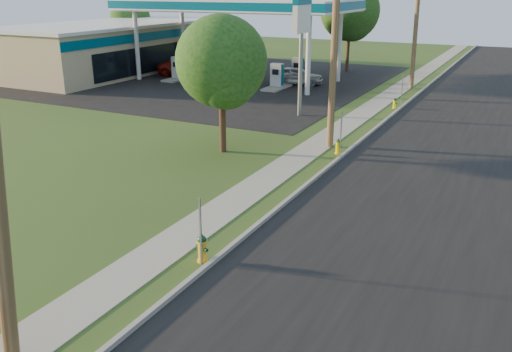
{
  "coord_description": "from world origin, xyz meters",
  "views": [
    {
      "loc": [
        7.69,
        -7.03,
        7.33
      ],
      "look_at": [
        0.0,
        8.0,
        1.4
      ],
      "focal_mm": 38.0,
      "sensor_mm": 36.0,
      "label": 1
    }
  ],
  "objects": [
    {
      "name": "fuel_pump_ne",
      "position": [
        -9.5,
        30.0,
        0.72
      ],
      "size": [
        1.2,
        3.2,
        1.9
      ],
      "color": "gray",
      "rests_on": "ground"
    },
    {
      "name": "sign_post_far",
      "position": [
        0.25,
        28.2,
        1.0
      ],
      "size": [
        0.05,
        0.04,
        2.0
      ],
      "primitive_type": "cube",
      "color": "gray",
      "rests_on": "ground"
    },
    {
      "name": "hydrant_mid",
      "position": [
        0.14,
        16.04,
        0.36
      ],
      "size": [
        0.38,
        0.34,
        0.74
      ],
      "color": "#FFD900",
      "rests_on": "ground"
    },
    {
      "name": "road",
      "position": [
        4.5,
        10.0,
        0.01
      ],
      "size": [
        8.0,
        120.0,
        0.02
      ],
      "primitive_type": "cube",
      "color": "black",
      "rests_on": "ground"
    },
    {
      "name": "utility_pole_mid",
      "position": [
        -0.6,
        17.0,
        4.95
      ],
      "size": [
        1.4,
        0.32,
        9.8
      ],
      "color": "brown",
      "rests_on": "ground"
    },
    {
      "name": "ground_plane",
      "position": [
        0.0,
        0.0,
        0.0
      ],
      "size": [
        140.0,
        140.0,
        0.0
      ],
      "primitive_type": "plane",
      "color": "#2E491E",
      "rests_on": "ground"
    },
    {
      "name": "fuel_pump_se",
      "position": [
        -9.5,
        34.0,
        0.72
      ],
      "size": [
        1.2,
        3.2,
        1.9
      ],
      "color": "gray",
      "rests_on": "ground"
    },
    {
      "name": "tree_back",
      "position": [
        -31.62,
        40.38,
        4.1
      ],
      "size": [
        4.2,
        4.2,
        6.36
      ],
      "color": "#332013",
      "rests_on": "ground"
    },
    {
      "name": "utility_pole_far",
      "position": [
        -0.6,
        35.0,
        4.8
      ],
      "size": [
        1.4,
        0.32,
        9.5
      ],
      "color": "brown",
      "rests_on": "ground"
    },
    {
      "name": "sign_post_near",
      "position": [
        0.25,
        4.2,
        1.0
      ],
      "size": [
        0.05,
        0.04,
        2.0
      ],
      "primitive_type": "cube",
      "color": "gray",
      "rests_on": "ground"
    },
    {
      "name": "curb",
      "position": [
        0.5,
        10.0,
        0.07
      ],
      "size": [
        0.15,
        120.0,
        0.15
      ],
      "primitive_type": "cube",
      "color": "gray",
      "rests_on": "ground"
    },
    {
      "name": "sign_post_mid",
      "position": [
        0.25,
        16.0,
        1.0
      ],
      "size": [
        0.05,
        0.04,
        2.0
      ],
      "primitive_type": "cube",
      "color": "gray",
      "rests_on": "ground"
    },
    {
      "name": "fuel_pump_sw",
      "position": [
        -18.5,
        34.0,
        0.72
      ],
      "size": [
        1.2,
        3.2,
        1.9
      ],
      "color": "gray",
      "rests_on": "ground"
    },
    {
      "name": "convenience_store",
      "position": [
        -26.98,
        32.0,
        2.13
      ],
      "size": [
        10.4,
        22.4,
        4.25
      ],
      "color": "tan",
      "rests_on": "ground"
    },
    {
      "name": "fuel_pump_nw",
      "position": [
        -18.5,
        30.0,
        0.72
      ],
      "size": [
        1.2,
        3.2,
        1.9
      ],
      "color": "gray",
      "rests_on": "ground"
    },
    {
      "name": "hydrant_far",
      "position": [
        0.09,
        27.12,
        0.33
      ],
      "size": [
        0.35,
        0.31,
        0.67
      ],
      "color": "yellow",
      "rests_on": "ground"
    },
    {
      "name": "hydrant_near",
      "position": [
        0.16,
        4.38,
        0.41
      ],
      "size": [
        0.43,
        0.39,
        0.84
      ],
      "color": "gold",
      "rests_on": "ground"
    },
    {
      "name": "sidewalk",
      "position": [
        -1.25,
        10.0,
        0.01
      ],
      "size": [
        1.5,
        120.0,
        0.03
      ],
      "primitive_type": "cube",
      "color": "gray",
      "rests_on": "ground"
    },
    {
      "name": "gas_canopy",
      "position": [
        -14.0,
        32.0,
        5.9
      ],
      "size": [
        18.18,
        9.18,
        6.4
      ],
      "color": "silver",
      "rests_on": "ground"
    },
    {
      "name": "car_red",
      "position": [
        -19.12,
        32.42,
        0.72
      ],
      "size": [
        5.68,
        4.33,
        1.43
      ],
      "primitive_type": "imported",
      "rotation": [
        0.0,
        0.0,
        2.0
      ],
      "color": "maroon",
      "rests_on": "ground"
    },
    {
      "name": "price_pylon",
      "position": [
        -4.5,
        22.5,
        5.43
      ],
      "size": [
        0.34,
        2.04,
        6.85
      ],
      "color": "gray",
      "rests_on": "ground"
    },
    {
      "name": "car_silver",
      "position": [
        -8.92,
        32.47,
        0.7
      ],
      "size": [
        4.34,
        2.44,
        1.39
      ],
      "primitive_type": "imported",
      "rotation": [
        0.0,
        0.0,
        1.77
      ],
      "color": "#AEB0B4",
      "rests_on": "ground"
    },
    {
      "name": "tree_lot",
      "position": [
        -7.5,
        40.94,
        5.08
      ],
      "size": [
        5.21,
        5.21,
        7.89
      ],
      "color": "#332013",
      "rests_on": "ground"
    },
    {
      "name": "tree_verge",
      "position": [
        -4.68,
        13.88,
        4.01
      ],
      "size": [
        4.11,
        4.11,
        6.24
      ],
      "color": "#332013",
      "rests_on": "ground"
    },
    {
      "name": "forecourt",
      "position": [
        -16.0,
        32.0,
        0.01
      ],
      "size": [
        26.0,
        28.0,
        0.02
      ],
      "primitive_type": "cube",
      "color": "black",
      "rests_on": "ground"
    }
  ]
}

